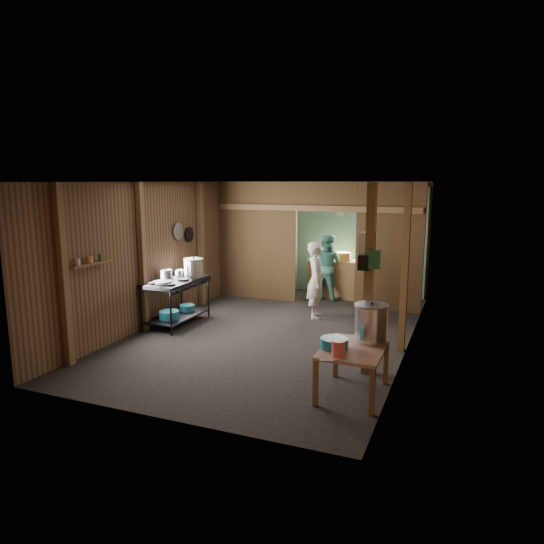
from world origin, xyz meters
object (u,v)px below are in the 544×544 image
at_px(stock_pot, 371,324).
at_px(pink_bucket, 338,348).
at_px(prep_table, 353,371).
at_px(stove_pot_large, 194,268).
at_px(cook, 316,280).
at_px(gas_range, 177,302).
at_px(yellow_tub, 343,256).

bearing_deg(stock_pot, pink_bucket, -109.85).
relative_size(prep_table, stove_pot_large, 2.75).
bearing_deg(cook, prep_table, -170.89).
distance_m(stove_pot_large, cook, 2.34).
bearing_deg(gas_range, stock_pot, -21.00).
xyz_separation_m(gas_range, stove_pot_large, (0.17, 0.36, 0.58)).
bearing_deg(cook, pink_bucket, -174.43).
height_order(stove_pot_large, stock_pot, stove_pot_large).
height_order(gas_range, stock_pot, stock_pot).
bearing_deg(cook, gas_range, 106.16).
bearing_deg(stock_pot, stove_pot_large, 153.48).
xyz_separation_m(pink_bucket, cook, (-1.35, 3.54, 0.04)).
relative_size(stove_pot_large, pink_bucket, 1.98).
distance_m(stove_pot_large, yellow_tub, 3.57).
height_order(stock_pot, yellow_tub, stock_pot).
relative_size(stove_pot_large, yellow_tub, 1.08).
height_order(gas_range, prep_table, gas_range).
bearing_deg(yellow_tub, cook, -92.36).
height_order(yellow_tub, cook, cook).
bearing_deg(pink_bucket, prep_table, 73.51).
xyz_separation_m(pink_bucket, yellow_tub, (-1.28, 5.37, 0.25)).
relative_size(pink_bucket, cook, 0.13).
height_order(prep_table, stock_pot, stock_pot).
relative_size(prep_table, pink_bucket, 5.46).
distance_m(prep_table, stove_pot_large, 4.21).
bearing_deg(yellow_tub, stove_pot_large, -127.26).
distance_m(stock_pot, yellow_tub, 4.93).
bearing_deg(prep_table, stock_pot, 66.89).
bearing_deg(yellow_tub, pink_bucket, -76.63).
distance_m(pink_bucket, cook, 3.79).
relative_size(stock_pot, pink_bucket, 2.70).
xyz_separation_m(stock_pot, pink_bucket, (-0.25, -0.68, -0.14)).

